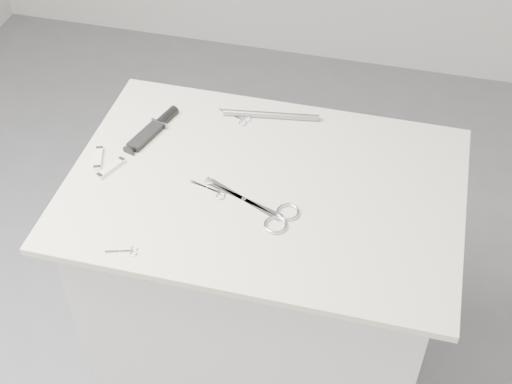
% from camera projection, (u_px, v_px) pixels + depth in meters
% --- Properties ---
extents(ground, '(4.00, 4.00, 0.01)m').
position_uv_depth(ground, '(262.00, 379.00, 2.45)').
color(ground, slate).
rests_on(ground, ground).
extents(plinth, '(0.90, 0.60, 0.90)m').
position_uv_depth(plinth, '(263.00, 298.00, 2.13)').
color(plinth, silver).
rests_on(plinth, ground).
extents(display_board, '(1.00, 0.70, 0.02)m').
position_uv_depth(display_board, '(264.00, 188.00, 1.81)').
color(display_board, beige).
rests_on(display_board, plinth).
extents(large_shears, '(0.25, 0.15, 0.01)m').
position_uv_depth(large_shears, '(268.00, 211.00, 1.73)').
color(large_shears, silver).
rests_on(large_shears, display_board).
extents(embroidery_scissors_a, '(0.11, 0.05, 0.00)m').
position_uv_depth(embroidery_scissors_a, '(215.00, 191.00, 1.79)').
color(embroidery_scissors_a, silver).
rests_on(embroidery_scissors_a, display_board).
extents(embroidery_scissors_b, '(0.10, 0.06, 0.00)m').
position_uv_depth(embroidery_scissors_b, '(239.00, 118.00, 2.00)').
color(embroidery_scissors_b, silver).
rests_on(embroidery_scissors_b, display_board).
extents(tiny_scissors, '(0.07, 0.04, 0.00)m').
position_uv_depth(tiny_scissors, '(126.00, 251.00, 1.64)').
color(tiny_scissors, silver).
rests_on(tiny_scissors, display_board).
extents(sheathed_knife, '(0.09, 0.20, 0.03)m').
position_uv_depth(sheathed_knife, '(155.00, 127.00, 1.96)').
color(sheathed_knife, black).
rests_on(sheathed_knife, display_board).
extents(pocket_knife_a, '(0.05, 0.09, 0.01)m').
position_uv_depth(pocket_knife_a, '(111.00, 168.00, 1.84)').
color(pocket_knife_a, white).
rests_on(pocket_knife_a, display_board).
extents(pocket_knife_b, '(0.04, 0.09, 0.01)m').
position_uv_depth(pocket_knife_b, '(98.00, 158.00, 1.87)').
color(pocket_knife_b, white).
rests_on(pocket_knife_b, display_board).
extents(metal_rail, '(0.27, 0.06, 0.02)m').
position_uv_depth(metal_rail, '(271.00, 115.00, 2.00)').
color(metal_rail, gray).
rests_on(metal_rail, display_board).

